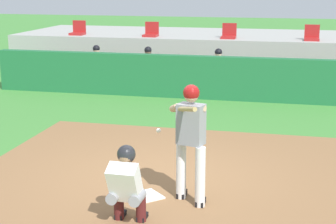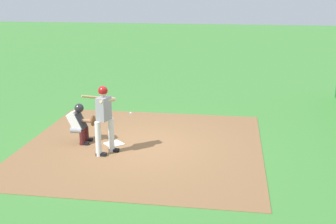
# 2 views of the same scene
# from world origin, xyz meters

# --- Properties ---
(ground_plane) EXTENTS (80.00, 80.00, 0.00)m
(ground_plane) POSITION_xyz_m (0.00, 0.00, 0.00)
(ground_plane) COLOR #428438
(dirt_infield) EXTENTS (6.40, 6.40, 0.01)m
(dirt_infield) POSITION_xyz_m (0.00, 0.00, 0.01)
(dirt_infield) COLOR olive
(dirt_infield) RESTS_ON ground
(home_plate) EXTENTS (0.62, 0.62, 0.02)m
(home_plate) POSITION_xyz_m (0.00, -0.80, 0.02)
(home_plate) COLOR white
(home_plate) RESTS_ON dirt_infield
(batter_at_plate) EXTENTS (0.61, 0.84, 1.80)m
(batter_at_plate) POSITION_xyz_m (0.69, -0.83, 1.04)
(batter_at_plate) COLOR silver
(batter_at_plate) RESTS_ON ground
(catcher_crouched) EXTENTS (0.49, 1.81, 1.13)m
(catcher_crouched) POSITION_xyz_m (-0.00, -1.74, 0.61)
(catcher_crouched) COLOR gray
(catcher_crouched) RESTS_ON ground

